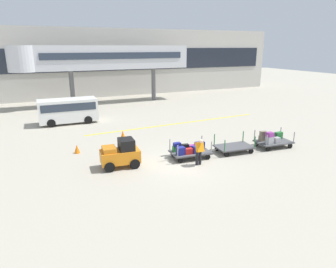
{
  "coord_description": "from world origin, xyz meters",
  "views": [
    {
      "loc": [
        -7.26,
        -14.41,
        6.43
      ],
      "look_at": [
        -0.17,
        1.2,
        1.4
      ],
      "focal_mm": 32.12,
      "sensor_mm": 36.0,
      "label": 1
    }
  ],
  "objects_px": {
    "baggage_tug": "(121,154)",
    "baggage_cart_lead": "(189,150)",
    "safety_cone_near": "(123,134)",
    "baggage_cart_tail": "(272,139)",
    "safety_cone_far": "(77,149)",
    "baggage_handler": "(199,151)",
    "shuttle_van": "(68,109)",
    "baggage_cart_middle": "(234,147)"
  },
  "relations": [
    {
      "from": "shuttle_van",
      "to": "safety_cone_far",
      "type": "bearing_deg",
      "value": -93.53
    },
    {
      "from": "baggage_handler",
      "to": "safety_cone_near",
      "type": "height_order",
      "value": "baggage_handler"
    },
    {
      "from": "baggage_cart_lead",
      "to": "baggage_handler",
      "type": "distance_m",
      "value": 1.3
    },
    {
      "from": "baggage_tug",
      "to": "baggage_handler",
      "type": "distance_m",
      "value": 4.35
    },
    {
      "from": "baggage_tug",
      "to": "baggage_cart_tail",
      "type": "distance_m",
      "value": 10.04
    },
    {
      "from": "shuttle_van",
      "to": "safety_cone_far",
      "type": "distance_m",
      "value": 8.21
    },
    {
      "from": "baggage_cart_tail",
      "to": "baggage_handler",
      "type": "height_order",
      "value": "baggage_handler"
    },
    {
      "from": "shuttle_van",
      "to": "baggage_handler",
      "type": "bearing_deg",
      "value": -67.31
    },
    {
      "from": "shuttle_van",
      "to": "safety_cone_near",
      "type": "xyz_separation_m",
      "value": [
        3.02,
        -6.19,
        -0.96
      ]
    },
    {
      "from": "baggage_cart_lead",
      "to": "safety_cone_far",
      "type": "relative_size",
      "value": 5.55
    },
    {
      "from": "baggage_cart_tail",
      "to": "shuttle_van",
      "type": "xyz_separation_m",
      "value": [
        -11.39,
        12.26,
        0.71
      ]
    },
    {
      "from": "baggage_tug",
      "to": "baggage_cart_lead",
      "type": "bearing_deg",
      "value": -4.53
    },
    {
      "from": "safety_cone_near",
      "to": "baggage_cart_lead",
      "type": "bearing_deg",
      "value": -66.37
    },
    {
      "from": "baggage_cart_lead",
      "to": "baggage_cart_tail",
      "type": "xyz_separation_m",
      "value": [
        5.93,
        -0.5,
        0.03
      ]
    },
    {
      "from": "baggage_cart_lead",
      "to": "shuttle_van",
      "type": "relative_size",
      "value": 0.63
    },
    {
      "from": "baggage_cart_lead",
      "to": "baggage_cart_tail",
      "type": "bearing_deg",
      "value": -4.78
    },
    {
      "from": "baggage_handler",
      "to": "baggage_cart_middle",
      "type": "bearing_deg",
      "value": 17.51
    },
    {
      "from": "baggage_tug",
      "to": "safety_cone_far",
      "type": "bearing_deg",
      "value": 119.68
    },
    {
      "from": "baggage_cart_middle",
      "to": "baggage_cart_tail",
      "type": "height_order",
      "value": "baggage_cart_tail"
    },
    {
      "from": "baggage_handler",
      "to": "safety_cone_near",
      "type": "bearing_deg",
      "value": 109.57
    },
    {
      "from": "baggage_cart_tail",
      "to": "baggage_tug",
      "type": "bearing_deg",
      "value": 175.32
    },
    {
      "from": "shuttle_van",
      "to": "safety_cone_near",
      "type": "distance_m",
      "value": 6.96
    },
    {
      "from": "baggage_tug",
      "to": "baggage_cart_lead",
      "type": "relative_size",
      "value": 0.72
    },
    {
      "from": "baggage_tug",
      "to": "safety_cone_far",
      "type": "height_order",
      "value": "baggage_tug"
    },
    {
      "from": "baggage_cart_lead",
      "to": "baggage_cart_middle",
      "type": "relative_size",
      "value": 1.0
    },
    {
      "from": "baggage_tug",
      "to": "safety_cone_near",
      "type": "height_order",
      "value": "baggage_tug"
    },
    {
      "from": "baggage_cart_lead",
      "to": "baggage_cart_tail",
      "type": "relative_size",
      "value": 1.0
    },
    {
      "from": "safety_cone_near",
      "to": "safety_cone_far",
      "type": "relative_size",
      "value": 1.0
    },
    {
      "from": "baggage_cart_middle",
      "to": "baggage_cart_tail",
      "type": "relative_size",
      "value": 1.0
    },
    {
      "from": "safety_cone_far",
      "to": "safety_cone_near",
      "type": "bearing_deg",
      "value": 28.88
    },
    {
      "from": "baggage_cart_tail",
      "to": "safety_cone_far",
      "type": "distance_m",
      "value": 12.59
    },
    {
      "from": "shuttle_van",
      "to": "safety_cone_near",
      "type": "height_order",
      "value": "shuttle_van"
    },
    {
      "from": "baggage_cart_tail",
      "to": "shuttle_van",
      "type": "distance_m",
      "value": 16.75
    },
    {
      "from": "baggage_cart_middle",
      "to": "safety_cone_near",
      "type": "bearing_deg",
      "value": 133.25
    },
    {
      "from": "baggage_cart_middle",
      "to": "shuttle_van",
      "type": "height_order",
      "value": "shuttle_van"
    },
    {
      "from": "baggage_cart_lead",
      "to": "safety_cone_near",
      "type": "relative_size",
      "value": 5.55
    },
    {
      "from": "baggage_cart_middle",
      "to": "baggage_tug",
      "type": "bearing_deg",
      "value": 175.23
    },
    {
      "from": "baggage_cart_middle",
      "to": "baggage_cart_tail",
      "type": "bearing_deg",
      "value": -4.44
    },
    {
      "from": "baggage_handler",
      "to": "safety_cone_near",
      "type": "distance_m",
      "value": 7.26
    },
    {
      "from": "safety_cone_far",
      "to": "baggage_cart_lead",
      "type": "bearing_deg",
      "value": -31.37
    },
    {
      "from": "baggage_cart_lead",
      "to": "baggage_cart_middle",
      "type": "distance_m",
      "value": 3.08
    },
    {
      "from": "baggage_cart_tail",
      "to": "baggage_handler",
      "type": "bearing_deg",
      "value": -172.83
    }
  ]
}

